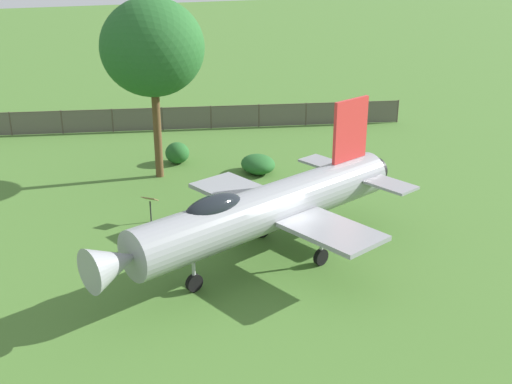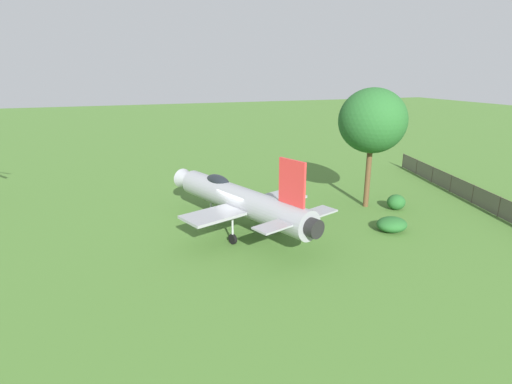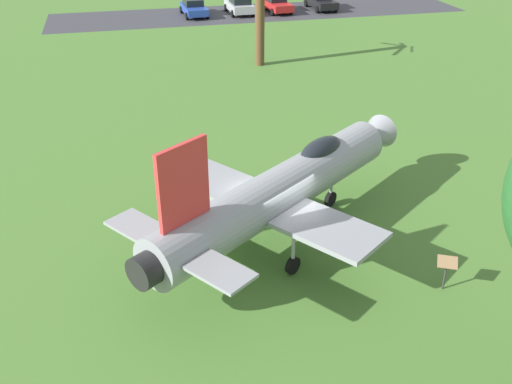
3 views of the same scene
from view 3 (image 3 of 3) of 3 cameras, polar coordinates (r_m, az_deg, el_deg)
name	(u,v)px [view 3 (image 3 of 3)]	position (r m, az deg, el deg)	size (l,w,h in m)	color
ground_plane	(277,241)	(20.43, 2.12, -4.92)	(200.00, 200.00, 0.00)	#47722D
parking_strip	(260,13)	(56.35, 0.36, 17.39)	(38.42, 8.00, 0.00)	#38383D
display_jet	(285,187)	(19.62, 2.91, 0.51)	(8.38, 12.61, 5.21)	gray
palm_tree	(260,13)	(39.22, 0.37, 17.39)	(3.28, 4.01, 7.01)	brown
info_plaque	(447,267)	(18.71, 18.41, -7.04)	(0.70, 0.71, 1.14)	#333333
parked_car_black	(321,1)	(58.02, 6.43, 18.37)	(4.84, 2.84, 1.56)	black
parked_car_red	(276,3)	(56.69, 1.98, 18.22)	(4.98, 2.70, 1.43)	red
parked_car_silver	(239,5)	(55.69, -1.66, 18.07)	(4.69, 2.91, 1.54)	#B2B5BA
parked_car_blue	(194,7)	(55.16, -6.20, 17.79)	(4.76, 2.80, 1.49)	#23429E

